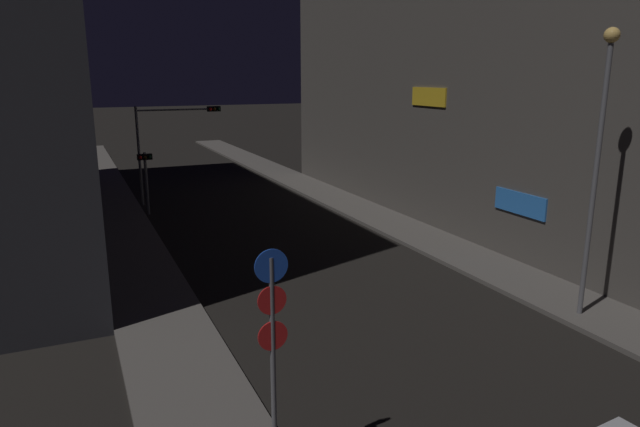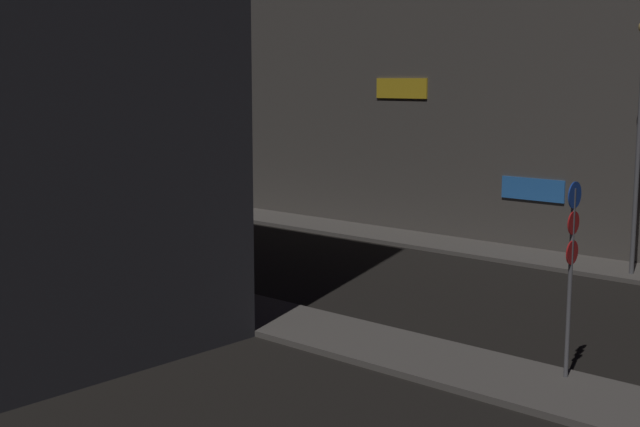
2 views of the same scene
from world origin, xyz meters
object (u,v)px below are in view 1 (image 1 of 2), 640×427
traffic_light_left_kerb (146,170)px  sign_pole_left (273,344)px  traffic_light_overhead (170,133)px  street_lamp_near_block (599,142)px

traffic_light_left_kerb → sign_pole_left: sign_pole_left is taller
traffic_light_overhead → street_lamp_near_block: (8.88, -22.73, 1.43)m
traffic_light_left_kerb → sign_pole_left: 23.42m
sign_pole_left → street_lamp_near_block: size_ratio=0.52×
traffic_light_overhead → street_lamp_near_block: 24.44m
sign_pole_left → traffic_light_left_kerb: bearing=88.0°
traffic_light_overhead → sign_pole_left: bearing=-95.9°
sign_pole_left → street_lamp_near_block: street_lamp_near_block is taller
traffic_light_overhead → street_lamp_near_block: bearing=-68.7°
traffic_light_left_kerb → sign_pole_left: (-0.82, -23.40, 0.42)m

